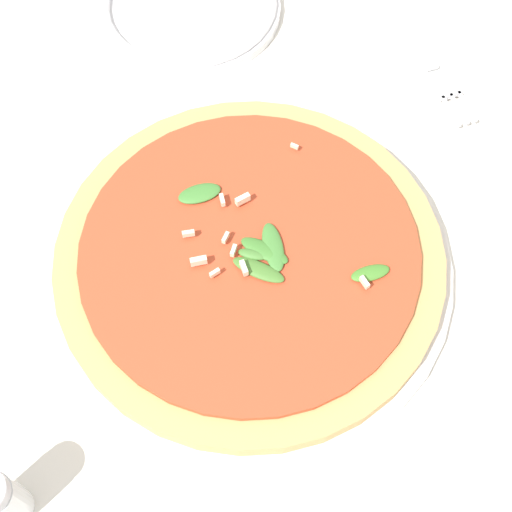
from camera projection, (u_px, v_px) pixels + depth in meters
name	position (u px, v px, depth m)	size (l,w,h in m)	color
ground_plane	(250.00, 269.00, 0.63)	(6.00, 6.00, 0.00)	silver
pizza_arugula_main	(256.00, 263.00, 0.61)	(0.35, 0.35, 0.05)	white
napkin	(418.00, 49.00, 0.75)	(0.13, 0.10, 0.01)	white
fork	(423.00, 51.00, 0.74)	(0.20, 0.02, 0.00)	silver
side_plate_white	(190.00, 6.00, 0.77)	(0.20, 0.20, 0.02)	white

